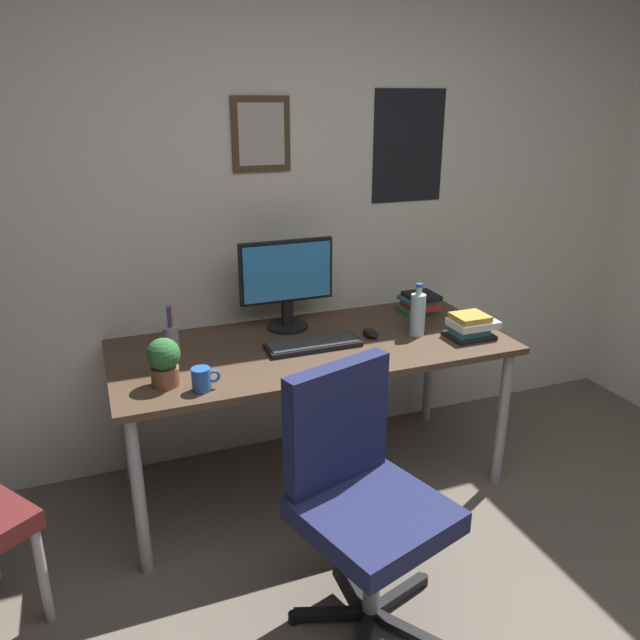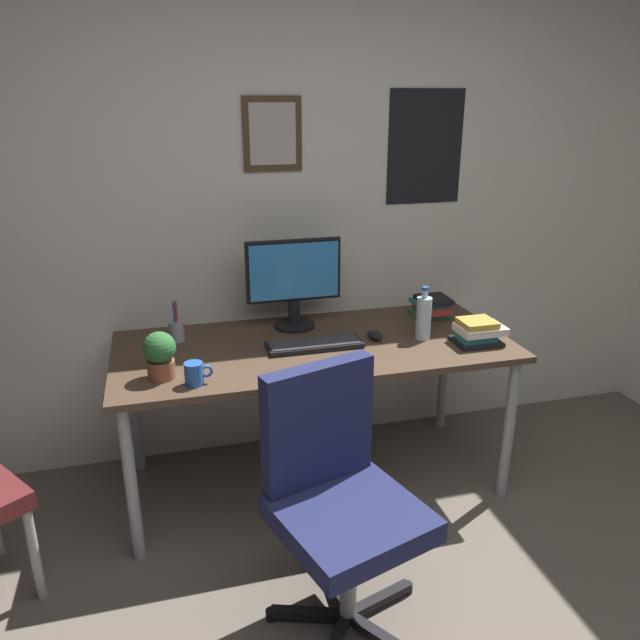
# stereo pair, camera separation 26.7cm
# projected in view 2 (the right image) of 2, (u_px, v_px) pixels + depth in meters

# --- Properties ---
(wall_back) EXTENTS (4.40, 0.10, 2.60)m
(wall_back) POSITION_uv_depth(u_px,v_px,m) (299.00, 203.00, 3.07)
(wall_back) COLOR silver
(wall_back) RESTS_ON ground_plane
(desk) EXTENTS (1.80, 0.80, 0.74)m
(desk) POSITION_uv_depth(u_px,v_px,m) (314.00, 357.00, 2.84)
(desk) COLOR #4C3828
(desk) RESTS_ON ground_plane
(office_chair) EXTENTS (0.58, 0.59, 0.95)m
(office_chair) POSITION_uv_depth(u_px,v_px,m) (337.00, 490.00, 2.12)
(office_chair) COLOR #1E234C
(office_chair) RESTS_ON ground_plane
(monitor) EXTENTS (0.46, 0.20, 0.43)m
(monitor) POSITION_uv_depth(u_px,v_px,m) (294.00, 280.00, 2.95)
(monitor) COLOR black
(monitor) RESTS_ON desk
(keyboard) EXTENTS (0.43, 0.15, 0.03)m
(keyboard) POSITION_uv_depth(u_px,v_px,m) (314.00, 344.00, 2.78)
(keyboard) COLOR black
(keyboard) RESTS_ON desk
(computer_mouse) EXTENTS (0.06, 0.11, 0.04)m
(computer_mouse) POSITION_uv_depth(u_px,v_px,m) (375.00, 335.00, 2.87)
(computer_mouse) COLOR black
(computer_mouse) RESTS_ON desk
(water_bottle) EXTENTS (0.07, 0.07, 0.25)m
(water_bottle) POSITION_uv_depth(u_px,v_px,m) (424.00, 317.00, 2.84)
(water_bottle) COLOR silver
(water_bottle) RESTS_ON desk
(coffee_mug_near) EXTENTS (0.11, 0.07, 0.09)m
(coffee_mug_near) POSITION_uv_depth(u_px,v_px,m) (195.00, 374.00, 2.40)
(coffee_mug_near) COLOR #2659B2
(coffee_mug_near) RESTS_ON desk
(potted_plant) EXTENTS (0.13, 0.13, 0.19)m
(potted_plant) POSITION_uv_depth(u_px,v_px,m) (160.00, 354.00, 2.44)
(potted_plant) COLOR brown
(potted_plant) RESTS_ON desk
(pen_cup) EXTENTS (0.07, 0.07, 0.20)m
(pen_cup) POSITION_uv_depth(u_px,v_px,m) (177.00, 330.00, 2.83)
(pen_cup) COLOR #9EA0A5
(pen_cup) RESTS_ON desk
(book_stack_left) EXTENTS (0.22, 0.17, 0.11)m
(book_stack_left) POSITION_uv_depth(u_px,v_px,m) (478.00, 332.00, 2.80)
(book_stack_left) COLOR black
(book_stack_left) RESTS_ON desk
(book_stack_right) EXTENTS (0.20, 0.18, 0.10)m
(book_stack_right) POSITION_uv_depth(u_px,v_px,m) (431.00, 307.00, 3.15)
(book_stack_right) COLOR #33723F
(book_stack_right) RESTS_ON desk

